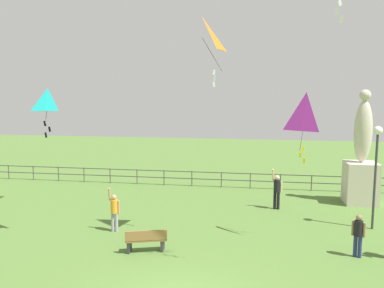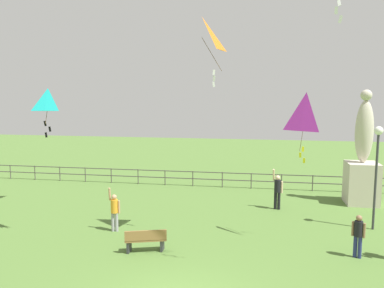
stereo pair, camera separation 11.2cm
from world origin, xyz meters
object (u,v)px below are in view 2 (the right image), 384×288
Objects in this scene: statue_monument at (362,167)px; park_bench at (146,240)px; kite_0 at (306,113)px; person_0 at (114,210)px; lamppost at (377,155)px; kite_2 at (202,39)px; person_2 at (358,233)px; person_3 at (277,189)px; kite_4 at (48,102)px.

park_bench is at bearing -139.21° from statue_monument.
kite_0 is at bearing 20.52° from park_bench.
kite_0 is at bearing 1.97° from person_0.
kite_0 is at bearing -149.73° from lamppost.
kite_0 reaches higher than park_bench.
kite_2 reaches higher than lamppost.
kite_0 is at bearing 143.17° from person_2.
lamppost is 2.82× the size of park_bench.
kite_2 is at bearing -4.77° from person_0.
person_2 is at bearing -104.20° from statue_monument.
lamppost reaches higher than person_3.
kite_0 is (5.68, 2.13, 4.51)m from park_bench.
person_2 is at bearing -6.50° from person_0.
person_3 is at bearing 100.48° from kite_0.
person_3 is 0.82× the size of kite_2.
statue_monument is 3.87× the size of person_2.
kite_4 reaches higher than kite_0.
lamppost is at bearing 18.91° from kite_2.
person_2 is (7.45, 0.80, 0.42)m from park_bench.
statue_monument reaches higher than person_3.
statue_monument is at bearing 40.85° from kite_2.
kite_2 is at bearing 40.58° from park_bench.
park_bench is 0.84× the size of person_0.
kite_0 is (0.76, -4.10, 3.96)m from person_3.
kite_2 is at bearing -139.15° from statue_monument.
kite_0 is at bearing -121.42° from statue_monument.
statue_monument reaches higher than kite_4.
person_3 is (-4.35, -1.77, -0.95)m from statue_monument.
park_bench is 1.01× the size of person_2.
person_0 is 8.09m from person_3.
person_2 is (-1.82, -7.19, -1.08)m from statue_monument.
lamppost is 11.13m from person_0.
person_2 is 8.90m from kite_2.
person_3 is (4.92, 6.23, 0.55)m from park_bench.
statue_monument is 4.79m from person_3.
kite_0 is (7.57, 0.26, 4.05)m from person_0.
person_3 is at bearing 149.58° from lamppost.
park_bench is (-9.27, -8.00, -1.50)m from statue_monument.
lamppost is 2.37× the size of person_0.
statue_monument reaches higher than person_2.
person_3 is 5.76m from kite_0.
person_3 reaches higher than person_2.
person_0 is 1.01× the size of kite_4.
person_0 is at bearing -151.21° from statue_monument.
person_2 is at bearing -65.04° from person_3.
kite_2 reaches higher than park_bench.
person_2 is 0.62× the size of kite_2.
lamppost reaches higher than park_bench.
person_2 is 0.83× the size of kite_4.
kite_2 is 1.34× the size of kite_4.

